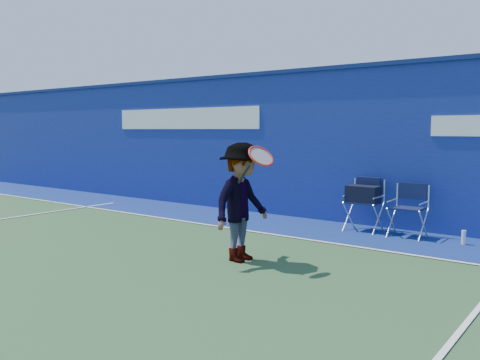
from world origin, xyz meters
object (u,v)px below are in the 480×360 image
Objects in this scene: water_bottle at (464,238)px; tennis_player at (242,202)px; directors_chair_right at (408,221)px; directors_chair_left at (364,209)px.

tennis_player reaches higher than water_bottle.
directors_chair_left is at bearing 175.93° from directors_chair_right.
tennis_player is (-1.33, -2.96, 0.55)m from directors_chair_right.
water_bottle is 3.75m from tennis_player.
water_bottle is 0.14× the size of tennis_player.
directors_chair_left is 3.09m from tennis_player.
water_bottle is at bearing -3.47° from directors_chair_left.
directors_chair_left reaches higher than water_bottle.
tennis_player is (-2.25, -2.91, 0.71)m from water_bottle.
directors_chair_left is at bearing 80.48° from tennis_player.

